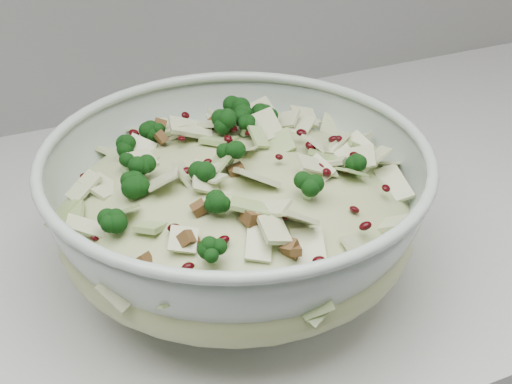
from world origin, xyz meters
The scene contains 2 objects.
mixing_bowl centered at (0.14, 1.60, 0.97)m, with size 0.42×0.42×0.13m.
salad centered at (0.14, 1.60, 0.99)m, with size 0.32×0.32×0.13m.
Camera 1 is at (-0.06, 1.12, 1.32)m, focal length 50.00 mm.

